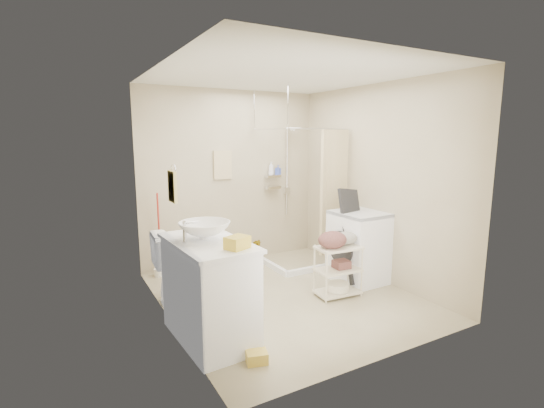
{
  "coord_description": "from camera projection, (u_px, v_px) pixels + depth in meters",
  "views": [
    {
      "loc": [
        -2.35,
        -3.89,
        1.92
      ],
      "look_at": [
        -0.05,
        0.25,
        1.1
      ],
      "focal_mm": 26.0,
      "sensor_mm": 36.0,
      "label": 1
    }
  ],
  "objects": [
    {
      "name": "counter_basket",
      "position": [
        237.0,
        243.0,
        3.37
      ],
      "size": [
        0.24,
        0.22,
        0.11
      ],
      "primitive_type": "cube",
      "rotation": [
        0.0,
        0.0,
        0.41
      ],
      "color": "gold",
      "rests_on": "vanity"
    },
    {
      "name": "hanging_towel",
      "position": [
        223.0,
        165.0,
        5.84
      ],
      "size": [
        0.28,
        0.03,
        0.42
      ],
      "primitive_type": "cube",
      "color": "beige",
      "rests_on": "wall_back"
    },
    {
      "name": "washing_machine",
      "position": [
        360.0,
        246.0,
        5.24
      ],
      "size": [
        0.66,
        0.68,
        0.94
      ],
      "primitive_type": "cube",
      "rotation": [
        0.0,
        0.0,
        0.02
      ],
      "color": "white",
      "rests_on": "ground"
    },
    {
      "name": "floor",
      "position": [
        286.0,
        296.0,
        4.8
      ],
      "size": [
        3.2,
        3.2,
        0.0
      ],
      "primitive_type": "plane",
      "color": "#B5AC88",
      "rests_on": "ground"
    },
    {
      "name": "shampoo_bottle_a",
      "position": [
        271.0,
        168.0,
        6.17
      ],
      "size": [
        0.1,
        0.1,
        0.21
      ],
      "primitive_type": "imported",
      "rotation": [
        0.0,
        0.0,
        0.24
      ],
      "color": "white",
      "rests_on": "shower"
    },
    {
      "name": "tp_holder",
      "position": [
        171.0,
        254.0,
        4.07
      ],
      "size": [
        0.08,
        0.12,
        0.14
      ],
      "primitive_type": null,
      "color": "white",
      "rests_on": "wall_left"
    },
    {
      "name": "shampoo_bottle_b",
      "position": [
        278.0,
        170.0,
        6.23
      ],
      "size": [
        0.09,
        0.09,
        0.15
      ],
      "primitive_type": "imported",
      "rotation": [
        0.0,
        0.0,
        0.41
      ],
      "color": "#3B4FB4",
      "rests_on": "shower"
    },
    {
      "name": "wall_left",
      "position": [
        166.0,
        199.0,
        3.91
      ],
      "size": [
        0.04,
        3.2,
        2.6
      ],
      "primitive_type": "cube",
      "color": "#C0B494",
      "rests_on": "ground"
    },
    {
      "name": "sink",
      "position": [
        205.0,
        230.0,
        3.68
      ],
      "size": [
        0.51,
        0.51,
        0.17
      ],
      "primitive_type": "imported",
      "rotation": [
        0.0,
        0.0,
        -0.06
      ],
      "color": "white",
      "rests_on": "vanity"
    },
    {
      "name": "vanity",
      "position": [
        209.0,
        290.0,
        3.72
      ],
      "size": [
        0.68,
        1.13,
        0.97
      ],
      "primitive_type": "cube",
      "rotation": [
        0.0,
        0.0,
        0.06
      ],
      "color": "white",
      "rests_on": "ground"
    },
    {
      "name": "wall_front",
      "position": [
        388.0,
        213.0,
        3.2
      ],
      "size": [
        2.8,
        0.04,
        2.6
      ],
      "primitive_type": "cube",
      "color": "#C0B494",
      "rests_on": "ground"
    },
    {
      "name": "toilet",
      "position": [
        189.0,
        265.0,
        4.64
      ],
      "size": [
        0.85,
        0.53,
        0.84
      ],
      "primitive_type": "imported",
      "rotation": [
        0.0,
        0.0,
        1.5
      ],
      "color": "white",
      "rests_on": "ground"
    },
    {
      "name": "potted_plant_a",
      "position": [
        222.0,
        255.0,
        5.93
      ],
      "size": [
        0.17,
        0.12,
        0.32
      ],
      "primitive_type": "imported",
      "rotation": [
        0.0,
        0.0,
        0.04
      ],
      "color": "brown",
      "rests_on": "ground"
    },
    {
      "name": "laundry_rack",
      "position": [
        338.0,
        266.0,
        4.76
      ],
      "size": [
        0.56,
        0.36,
        0.74
      ],
      "primitive_type": null,
      "rotation": [
        0.0,
        0.0,
        -0.08
      ],
      "color": "#F0E6CA",
      "rests_on": "ground"
    },
    {
      "name": "wall_back",
      "position": [
        232.0,
        178.0,
        5.96
      ],
      "size": [
        2.8,
        0.04,
        2.6
      ],
      "primitive_type": "cube",
      "color": "#C0B494",
      "rests_on": "ground"
    },
    {
      "name": "wall_right",
      "position": [
        376.0,
        183.0,
        5.25
      ],
      "size": [
        0.04,
        3.2,
        2.6
      ],
      "primitive_type": "cube",
      "color": "#C0B494",
      "rests_on": "ground"
    },
    {
      "name": "mop",
      "position": [
        156.0,
        235.0,
        5.36
      ],
      "size": [
        0.14,
        0.14,
        1.18
      ],
      "primitive_type": null,
      "rotation": [
        0.0,
        0.0,
        0.35
      ],
      "color": "red",
      "rests_on": "ground"
    },
    {
      "name": "towel_ring",
      "position": [
        172.0,
        185.0,
        3.72
      ],
      "size": [
        0.04,
        0.22,
        0.34
      ],
      "primitive_type": null,
      "color": "#FFEF93",
      "rests_on": "wall_left"
    },
    {
      "name": "shower",
      "position": [
        298.0,
        195.0,
        5.93
      ],
      "size": [
        1.1,
        1.1,
        2.1
      ],
      "primitive_type": null,
      "color": "white",
      "rests_on": "ground"
    },
    {
      "name": "ironing_board",
      "position": [
        354.0,
        236.0,
        5.11
      ],
      "size": [
        0.38,
        0.18,
        1.29
      ],
      "primitive_type": null,
      "rotation": [
        0.0,
        0.0,
        0.2
      ],
      "color": "black",
      "rests_on": "ground"
    },
    {
      "name": "floor_basket",
      "position": [
        257.0,
        355.0,
        3.37
      ],
      "size": [
        0.3,
        0.26,
        0.14
      ],
      "primitive_type": "cube",
      "rotation": [
        0.0,
        0.0,
        -0.27
      ],
      "color": "#F9D64D",
      "rests_on": "ground"
    },
    {
      "name": "ceiling",
      "position": [
        287.0,
        74.0,
        4.36
      ],
      "size": [
        2.8,
        3.2,
        0.04
      ],
      "primitive_type": "cube",
      "color": "silver",
      "rests_on": "ground"
    },
    {
      "name": "potted_plant_b",
      "position": [
        255.0,
        250.0,
        6.13
      ],
      "size": [
        0.24,
        0.22,
        0.35
      ],
      "primitive_type": "imported",
      "rotation": [
        0.0,
        0.0,
        -0.47
      ],
      "color": "#945B31",
      "rests_on": "ground"
    }
  ]
}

